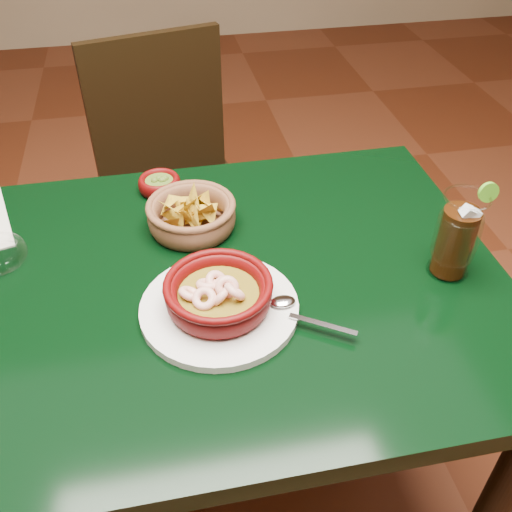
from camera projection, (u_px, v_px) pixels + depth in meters
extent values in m
plane|color=#471C0C|center=(203.00, 493.00, 1.51)|extent=(7.00, 7.00, 0.00)
cube|color=black|center=(179.00, 292.00, 1.04)|extent=(1.20, 0.80, 0.04)
cylinder|color=black|center=(369.00, 282.00, 1.62)|extent=(0.06, 0.06, 0.71)
cube|color=black|center=(185.00, 212.00, 1.71)|extent=(0.51, 0.51, 0.04)
cylinder|color=black|center=(153.00, 324.00, 1.67)|extent=(0.04, 0.04, 0.46)
cylinder|color=black|center=(266.00, 288.00, 1.78)|extent=(0.04, 0.04, 0.46)
cylinder|color=black|center=(121.00, 252.00, 1.92)|extent=(0.04, 0.04, 0.46)
cylinder|color=black|center=(222.00, 225.00, 2.04)|extent=(0.04, 0.04, 0.46)
cube|color=black|center=(157.00, 110.00, 1.68)|extent=(0.40, 0.12, 0.45)
cylinder|color=silver|center=(219.00, 308.00, 0.97)|extent=(0.27, 0.27, 0.01)
cylinder|color=#440304|center=(219.00, 303.00, 0.96)|extent=(0.16, 0.16, 0.01)
torus|color=#440304|center=(219.00, 294.00, 0.95)|extent=(0.20, 0.20, 0.04)
torus|color=#440304|center=(218.00, 285.00, 0.94)|extent=(0.18, 0.18, 0.01)
cylinder|color=brown|center=(219.00, 294.00, 0.95)|extent=(0.14, 0.14, 0.01)
torus|color=beige|center=(227.00, 288.00, 0.94)|extent=(0.06, 0.05, 0.05)
torus|color=beige|center=(224.00, 287.00, 0.95)|extent=(0.06, 0.05, 0.04)
torus|color=beige|center=(216.00, 282.00, 0.96)|extent=(0.06, 0.06, 0.04)
torus|color=beige|center=(208.00, 284.00, 0.96)|extent=(0.06, 0.06, 0.04)
torus|color=beige|center=(190.00, 294.00, 0.94)|extent=(0.06, 0.06, 0.04)
torus|color=beige|center=(204.00, 299.00, 0.92)|extent=(0.06, 0.06, 0.04)
torus|color=beige|center=(221.00, 296.00, 0.93)|extent=(0.05, 0.06, 0.05)
torus|color=beige|center=(235.00, 292.00, 0.93)|extent=(0.04, 0.05, 0.05)
cube|color=silver|center=(323.00, 324.00, 0.93)|extent=(0.10, 0.07, 0.00)
ellipsoid|color=silver|center=(283.00, 301.00, 0.96)|extent=(0.04, 0.03, 0.01)
cylinder|color=brown|center=(193.00, 226.00, 1.16)|extent=(0.15, 0.15, 0.01)
torus|color=brown|center=(192.00, 216.00, 1.14)|extent=(0.21, 0.21, 0.06)
torus|color=brown|center=(191.00, 205.00, 1.12)|extent=(0.18, 0.18, 0.01)
cone|color=gold|center=(176.00, 217.00, 1.12)|extent=(0.08, 0.04, 0.09)
cone|color=gold|center=(170.00, 201.00, 1.12)|extent=(0.07, 0.09, 0.05)
cone|color=gold|center=(201.00, 216.00, 1.14)|extent=(0.09, 0.05, 0.08)
cone|color=gold|center=(183.00, 204.00, 1.14)|extent=(0.07, 0.06, 0.08)
cone|color=gold|center=(195.00, 217.00, 1.14)|extent=(0.09, 0.07, 0.06)
cone|color=gold|center=(193.00, 217.00, 1.14)|extent=(0.03, 0.08, 0.08)
cone|color=gold|center=(204.00, 202.00, 1.14)|extent=(0.07, 0.08, 0.06)
cone|color=gold|center=(170.00, 222.00, 1.11)|extent=(0.09, 0.05, 0.08)
cone|color=gold|center=(168.00, 206.00, 1.09)|extent=(0.08, 0.08, 0.06)
cone|color=gold|center=(182.00, 215.00, 1.12)|extent=(0.07, 0.06, 0.08)
cone|color=gold|center=(209.00, 211.00, 1.12)|extent=(0.07, 0.06, 0.07)
cone|color=gold|center=(204.00, 208.00, 1.16)|extent=(0.08, 0.09, 0.05)
cone|color=gold|center=(192.00, 214.00, 1.12)|extent=(0.07, 0.06, 0.09)
cone|color=gold|center=(212.00, 206.00, 1.16)|extent=(0.08, 0.07, 0.06)
cone|color=gold|center=(203.00, 203.00, 1.14)|extent=(0.07, 0.05, 0.08)
cone|color=gold|center=(206.00, 210.00, 1.11)|extent=(0.08, 0.05, 0.07)
cone|color=gold|center=(195.00, 217.00, 1.11)|extent=(0.03, 0.09, 0.08)
cone|color=gold|center=(191.00, 205.00, 1.12)|extent=(0.08, 0.05, 0.08)
cone|color=gold|center=(193.00, 198.00, 1.12)|extent=(0.04, 0.08, 0.08)
cone|color=gold|center=(187.00, 205.00, 1.14)|extent=(0.08, 0.04, 0.08)
cylinder|color=#440304|center=(160.00, 189.00, 1.26)|extent=(0.08, 0.08, 0.01)
torus|color=#440304|center=(160.00, 184.00, 1.25)|extent=(0.11, 0.11, 0.04)
cylinder|color=#334B14|center=(159.00, 182.00, 1.25)|extent=(0.06, 0.06, 0.01)
sphere|color=#334B14|center=(165.00, 179.00, 1.25)|extent=(0.02, 0.02, 0.02)
sphere|color=#334B14|center=(154.00, 181.00, 1.24)|extent=(0.02, 0.02, 0.02)
sphere|color=#334B14|center=(162.00, 180.00, 1.24)|extent=(0.02, 0.02, 0.02)
sphere|color=#334B14|center=(163.00, 180.00, 1.25)|extent=(0.02, 0.02, 0.02)
sphere|color=#334B14|center=(159.00, 179.00, 1.25)|extent=(0.02, 0.02, 0.02)
cylinder|color=white|center=(447.00, 270.00, 1.05)|extent=(0.08, 0.08, 0.01)
torus|color=white|center=(457.00, 236.00, 1.00)|extent=(0.16, 0.16, 0.09)
cylinder|color=black|center=(455.00, 242.00, 1.01)|extent=(0.06, 0.06, 0.13)
cube|color=silver|center=(473.00, 214.00, 0.96)|extent=(0.03, 0.02, 0.03)
cube|color=silver|center=(451.00, 218.00, 0.99)|extent=(0.03, 0.02, 0.03)
cube|color=silver|center=(468.00, 212.00, 0.96)|extent=(0.03, 0.02, 0.03)
cube|color=silver|center=(459.00, 218.00, 0.98)|extent=(0.03, 0.03, 0.03)
cube|color=silver|center=(463.00, 217.00, 0.99)|extent=(0.02, 0.03, 0.03)
torus|color=white|center=(467.00, 198.00, 0.95)|extent=(0.08, 0.08, 0.00)
cylinder|color=#4A921B|center=(488.00, 192.00, 0.95)|extent=(0.04, 0.01, 0.04)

